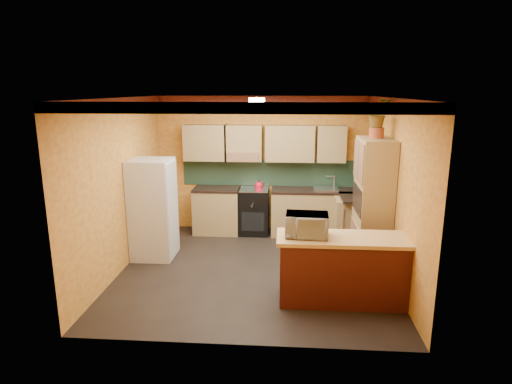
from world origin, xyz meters
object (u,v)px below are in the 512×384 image
breakfast_bar (347,272)px  microwave (307,225)px  stove (254,211)px  base_cabinets_back (285,212)px  pantry (372,205)px  fridge (153,209)px

breakfast_bar → microwave: 0.85m
stove → base_cabinets_back: bearing=0.0°
base_cabinets_back → stove: (-0.62, -0.00, 0.02)m
pantry → stove: bearing=141.0°
base_cabinets_back → microwave: (0.28, -2.78, 0.64)m
breakfast_bar → base_cabinets_back: bearing=106.9°
breakfast_bar → fridge: bearing=155.4°
stove → microwave: (0.91, -2.78, 0.63)m
breakfast_bar → microwave: microwave is taller
microwave → fridge: bearing=153.8°
pantry → microwave: 1.59m
stove → breakfast_bar: 3.14m
fridge → breakfast_bar: 3.42m
breakfast_bar → microwave: size_ratio=3.25×
base_cabinets_back → fridge: bearing=-148.6°
stove → breakfast_bar: bearing=-62.2°
fridge → microwave: 2.90m
breakfast_bar → pantry: bearing=66.2°
base_cabinets_back → fridge: 2.66m
pantry → breakfast_bar: size_ratio=1.17×
pantry → microwave: pantry is taller
fridge → breakfast_bar: (3.08, -1.41, -0.41)m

